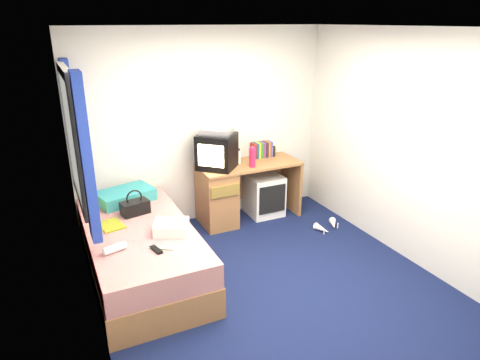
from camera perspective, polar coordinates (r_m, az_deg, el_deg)
name	(u,v)px	position (r m, az deg, el deg)	size (l,w,h in m)	color
ground	(268,282)	(4.40, 3.76, -13.38)	(3.40, 3.40, 0.00)	#0C1438
room_shell	(272,141)	(3.79, 4.27, 5.17)	(3.40, 3.40, 3.40)	white
bed	(141,251)	(4.47, -13.06, -9.25)	(1.01, 2.00, 0.54)	#A47044
pillow	(125,196)	(4.96, -15.06, -2.04)	(0.60, 0.38, 0.13)	#1A56AD
desk	(229,192)	(5.43, -1.48, -1.57)	(1.30, 0.55, 0.75)	#A47044
storage_cube	(264,195)	(5.70, 3.23, -1.98)	(0.43, 0.43, 0.54)	white
crt_tv	(217,151)	(5.19, -3.12, 3.84)	(0.58, 0.58, 0.42)	black
vcr	(216,131)	(5.13, -3.16, 6.50)	(0.37, 0.26, 0.07)	#BABABC
book_row	(262,150)	(5.65, 2.90, 4.06)	(0.27, 0.13, 0.20)	maroon
picture_frame	(272,151)	(5.73, 4.27, 3.94)	(0.02, 0.12, 0.14)	black
pink_water_bottle	(252,158)	(5.25, 1.66, 2.97)	(0.08, 0.08, 0.24)	#E7204C
aerosol_can	(239,157)	(5.39, -0.16, 3.09)	(0.05, 0.05, 0.17)	white
handbag	(135,207)	(4.61, -13.83, -3.50)	(0.31, 0.21, 0.27)	black
towel	(171,227)	(4.16, -9.12, -6.24)	(0.32, 0.27, 0.11)	white
magazine	(111,225)	(4.44, -16.81, -5.79)	(0.21, 0.28, 0.01)	#F7FC1C
water_bottle	(115,248)	(3.95, -16.38, -8.74)	(0.07, 0.07, 0.20)	white
colour_swatch_fan	(162,248)	(3.93, -10.42, -8.86)	(0.22, 0.06, 0.01)	yellow
remote_control	(156,250)	(3.89, -11.11, -9.10)	(0.05, 0.16, 0.02)	black
window_assembly	(76,140)	(4.21, -20.98, 4.96)	(0.11, 1.42, 1.40)	silver
white_heels	(328,227)	(5.46, 11.63, -6.10)	(0.37, 0.29, 0.09)	white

